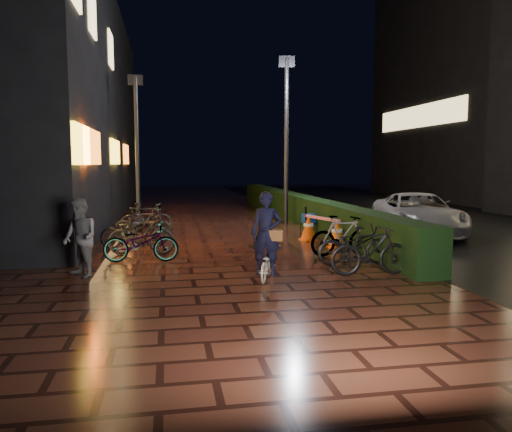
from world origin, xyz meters
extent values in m
plane|color=#381911|center=(0.00, 0.00, 0.00)|extent=(80.00, 80.00, 0.00)
cube|color=black|center=(9.00, 5.00, 0.00)|extent=(11.00, 60.00, 0.01)
cube|color=black|center=(3.30, 8.00, 0.50)|extent=(0.70, 20.00, 1.00)
imported|color=slate|center=(-3.22, -0.47, 0.76)|extent=(0.90, 0.94, 1.52)
imported|color=#A7A6AB|center=(6.00, 3.77, 0.64)|extent=(3.09, 4.91, 1.26)
cube|color=yellow|center=(-3.45, 1.50, 2.60)|extent=(0.08, 2.00, 0.90)
cube|color=orange|center=(-3.45, 3.00, 2.60)|extent=(0.08, 3.00, 0.90)
cube|color=yellow|center=(-3.45, 9.00, 2.60)|extent=(0.08, 2.80, 0.90)
cube|color=orange|center=(-3.45, 14.00, 2.60)|extent=(0.08, 2.20, 0.90)
cube|color=#FFD88C|center=(-3.45, 4.00, 6.20)|extent=(0.06, 1.20, 1.20)
cube|color=#FFD88C|center=(-3.45, 8.50, 6.20)|extent=(0.06, 1.20, 1.20)
cube|color=black|center=(17.50, 18.00, 7.00)|extent=(8.00, 14.00, 14.00)
cube|color=#FFD88C|center=(13.45, 18.00, 5.00)|extent=(0.06, 10.00, 1.30)
cylinder|color=black|center=(2.61, 6.96, 2.91)|extent=(0.18, 0.18, 5.81)
cube|color=black|center=(2.61, 6.96, 5.70)|extent=(0.57, 0.17, 0.39)
cylinder|color=black|center=(-2.55, 7.34, 2.55)|extent=(0.15, 0.15, 5.09)
cube|color=black|center=(-2.55, 7.34, 4.99)|extent=(0.50, 0.14, 0.34)
imported|color=silver|center=(0.27, -1.29, 0.30)|extent=(0.80, 1.23, 0.61)
imported|color=black|center=(0.24, -1.37, 0.89)|extent=(0.66, 0.55, 1.55)
cube|color=brown|center=(0.40, -1.45, 0.86)|extent=(0.29, 0.21, 0.20)
cone|color=orange|center=(2.77, 1.92, 0.37)|extent=(0.46, 0.46, 0.74)
cone|color=#DC4E0B|center=(2.38, 3.23, 0.37)|extent=(0.46, 0.46, 0.74)
cube|color=#EA5D0C|center=(2.77, 1.92, 0.02)|extent=(0.50, 0.50, 0.03)
cube|color=#DF5F0B|center=(2.38, 3.23, 0.02)|extent=(0.50, 0.50, 0.03)
cube|color=red|center=(2.58, 2.57, 0.69)|extent=(0.52, 1.53, 0.07)
cube|color=black|center=(2.70, 4.33, 0.35)|extent=(0.53, 0.45, 0.04)
cylinder|color=black|center=(2.52, 4.15, 0.17)|extent=(0.03, 0.03, 0.34)
cylinder|color=black|center=(2.91, 4.19, 0.17)|extent=(0.03, 0.03, 0.34)
cylinder|color=black|center=(2.49, 4.47, 0.17)|extent=(0.03, 0.03, 0.34)
cylinder|color=black|center=(2.88, 4.51, 0.17)|extent=(0.03, 0.03, 0.34)
cube|color=#0D38AA|center=(2.70, 4.33, 0.50)|extent=(0.39, 0.34, 0.27)
cylinder|color=black|center=(2.58, 4.18, 0.49)|extent=(0.21, 0.36, 0.85)
imported|color=black|center=(-2.16, 0.86, 0.44)|extent=(1.69, 0.68, 0.87)
imported|color=black|center=(-2.45, 2.69, 0.44)|extent=(1.67, 0.63, 0.87)
imported|color=black|center=(-2.19, 1.72, 0.48)|extent=(1.66, 0.69, 0.97)
imported|color=black|center=(-2.26, 6.30, 0.44)|extent=(1.70, 0.73, 0.87)
imported|color=black|center=(-2.26, 3.76, 0.48)|extent=(1.66, 0.69, 0.97)
imported|color=black|center=(-2.22, 5.39, 0.48)|extent=(1.64, 0.59, 0.97)
imported|color=black|center=(2.50, 0.77, 0.48)|extent=(1.65, 0.63, 0.97)
imported|color=black|center=(2.39, -0.28, 0.44)|extent=(1.68, 0.64, 0.87)
imported|color=black|center=(2.32, -1.32, 0.48)|extent=(1.62, 0.49, 0.97)
camera|label=1|loc=(-1.55, -10.36, 2.18)|focal=35.00mm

